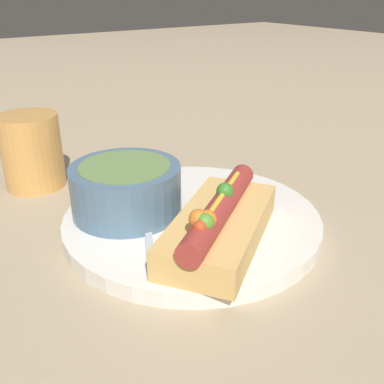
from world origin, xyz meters
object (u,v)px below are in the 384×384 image
object	(u,v)px
spoon	(147,215)
drinking_glass	(32,151)
soup_bowl	(126,187)
hot_dog	(219,223)

from	to	relation	value
spoon	drinking_glass	distance (m)	0.20
soup_bowl	spoon	xyz separation A→B (m)	(0.01, -0.02, -0.03)
hot_dog	drinking_glass	bearing A→B (deg)	73.59
hot_dog	soup_bowl	xyz separation A→B (m)	(-0.04, 0.11, 0.01)
hot_dog	soup_bowl	distance (m)	0.12
hot_dog	drinking_glass	world-z (taller)	drinking_glass
soup_bowl	drinking_glass	xyz separation A→B (m)	(-0.05, 0.16, 0.00)
hot_dog	spoon	distance (m)	0.09
hot_dog	spoon	world-z (taller)	hot_dog
spoon	drinking_glass	world-z (taller)	drinking_glass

